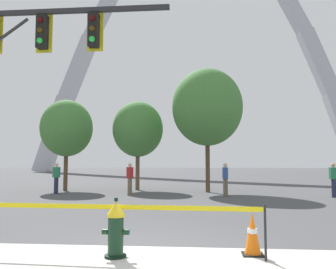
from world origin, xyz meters
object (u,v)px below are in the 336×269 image
Objects in this scene: pedestrian_walking_left at (225,179)px; pedestrian_standing_center at (130,178)px; fire_hydrant at (116,229)px; pedestrian_walking_right at (334,180)px; pedestrian_near_trees at (56,178)px; traffic_signal_gantry at (3,62)px; monument_arch at (195,54)px; traffic_cone_by_hydrant at (252,234)px.

pedestrian_standing_center is (-4.70, 0.62, 0.00)m from pedestrian_walking_left.
pedestrian_standing_center reaches higher than fire_hydrant.
pedestrian_walking_right is at bearing 0.56° from pedestrian_walking_left.
pedestrian_standing_center is 3.94m from pedestrian_near_trees.
traffic_signal_gantry reaches higher than pedestrian_walking_left.
traffic_signal_gantry is 56.76m from monument_arch.
pedestrian_standing_center is (-2.65, -45.10, -20.22)m from monument_arch.
pedestrian_standing_center and pedestrian_walking_right have the same top height.
traffic_cone_by_hydrant is 0.46× the size of pedestrian_walking_left.
fire_hydrant is 6.13m from traffic_signal_gantry.
pedestrian_standing_center is 1.00× the size of pedestrian_near_trees.
pedestrian_standing_center is at bearing -93.37° from monument_arch.
monument_arch is at bearing 85.41° from traffic_signal_gantry.
monument_arch reaches higher than pedestrian_walking_left.
pedestrian_standing_center is at bearing 110.91° from traffic_cone_by_hydrant.
monument_arch is 49.50m from pedestrian_standing_center.
traffic_cone_by_hydrant is at bearing -69.09° from pedestrian_standing_center.
fire_hydrant is 13.61m from pedestrian_walking_right.
pedestrian_near_trees is (-3.93, 0.28, 0.00)m from pedestrian_standing_center.
traffic_cone_by_hydrant is (2.30, 0.34, -0.11)m from fire_hydrant.
traffic_cone_by_hydrant is at bearing -54.82° from pedestrian_near_trees.
fire_hydrant is at bearing -90.55° from monument_arch.
fire_hydrant is 2.33m from traffic_cone_by_hydrant.
pedestrian_walking_right is (11.35, 8.38, -3.45)m from traffic_signal_gantry.
fire_hydrant is 13.60m from pedestrian_near_trees.
pedestrian_walking_left is at bearing 88.46° from traffic_cone_by_hydrant.
traffic_signal_gantry is (-6.10, 2.60, 3.91)m from traffic_cone_by_hydrant.
pedestrian_standing_center is (-4.41, 11.55, 0.46)m from traffic_cone_by_hydrant.
pedestrian_walking_right and pedestrian_near_trees have the same top height.
pedestrian_walking_left and pedestrian_walking_right have the same top height.
pedestrian_near_trees is at bearing 116.39° from fire_hydrant.
traffic_signal_gantry reaches higher than traffic_cone_by_hydrant.
traffic_cone_by_hydrant is 12.18m from pedestrian_walking_right.
monument_arch is 49.61m from pedestrian_near_trees.
traffic_cone_by_hydrant is at bearing 8.52° from fire_hydrant.
fire_hydrant is 12.08m from pedestrian_standing_center.
traffic_signal_gantry is 4.04× the size of pedestrian_standing_center.
monument_arch reaches higher than pedestrian_near_trees.
pedestrian_walking_left is 4.96m from pedestrian_walking_right.
pedestrian_standing_center is (-2.11, 11.89, 0.35)m from fire_hydrant.
pedestrian_walking_right is at bearing -3.59° from pedestrian_near_trees.
monument_arch is 50.44m from pedestrian_walking_right.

